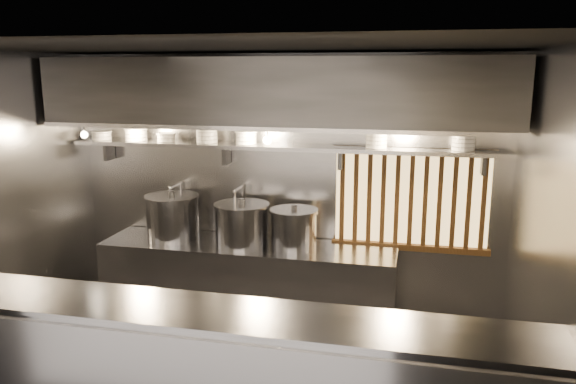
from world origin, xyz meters
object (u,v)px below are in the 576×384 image
at_px(heat_lamp, 82,129).
at_px(stock_pot_left, 173,217).
at_px(stock_pot_mid, 242,224).
at_px(pendant_bulb, 268,140).
at_px(stock_pot_right, 294,228).

distance_m(heat_lamp, stock_pot_left, 1.25).
distance_m(stock_pot_left, stock_pot_mid, 0.78).
bearing_deg(pendant_bulb, heat_lamp, -169.00).
xyz_separation_m(heat_lamp, stock_pot_left, (0.77, 0.33, -0.94)).
relative_size(heat_lamp, stock_pot_mid, 0.53).
height_order(pendant_bulb, stock_pot_left, pendant_bulb).
relative_size(heat_lamp, pendant_bulb, 1.87).
bearing_deg(pendant_bulb, stock_pot_mid, -164.91).
height_order(stock_pot_left, stock_pot_right, stock_pot_left).
height_order(heat_lamp, stock_pot_left, heat_lamp).
bearing_deg(stock_pot_right, stock_pot_left, 179.22).
distance_m(pendant_bulb, stock_pot_left, 1.32).
bearing_deg(stock_pot_mid, stock_pot_left, 176.60).
relative_size(heat_lamp, stock_pot_left, 0.48).
height_order(pendant_bulb, stock_pot_right, pendant_bulb).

